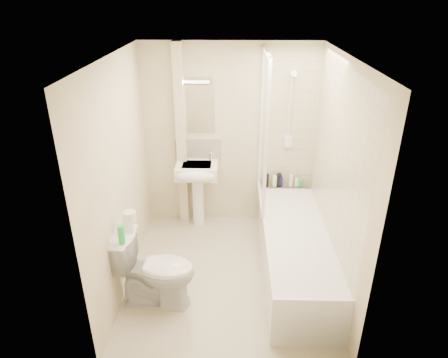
{
  "coord_description": "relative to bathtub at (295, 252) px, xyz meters",
  "views": [
    {
      "loc": [
        0.05,
        -3.63,
        2.95
      ],
      "look_at": [
        -0.05,
        0.2,
        1.11
      ],
      "focal_mm": 32.0,
      "sensor_mm": 36.0,
      "label": 1
    }
  ],
  "objects": [
    {
      "name": "shower_screen",
      "position": [
        -0.35,
        0.75,
        1.16
      ],
      "size": [
        0.04,
        0.92,
        1.8
      ],
      "color": "white",
      "rests_on": "bathtub"
    },
    {
      "name": "splashback",
      "position": [
        -1.17,
        1.2,
        0.74
      ],
      "size": [
        0.6,
        0.02,
        0.3
      ],
      "primitive_type": "cube",
      "color": "beige",
      "rests_on": "wall_back"
    },
    {
      "name": "green_bottle",
      "position": [
        -1.72,
        -0.62,
        0.61
      ],
      "size": [
        0.06,
        0.06,
        0.18
      ],
      "primitive_type": "cylinder",
      "color": "#2ACA52",
      "rests_on": "toilet"
    },
    {
      "name": "toilet_roll_upper",
      "position": [
        -1.69,
        -0.38,
        0.67
      ],
      "size": [
        0.12,
        0.12,
        0.09
      ],
      "primitive_type": "cylinder",
      "color": "white",
      "rests_on": "toilet_roll_lower"
    },
    {
      "name": "wall_right",
      "position": [
        0.35,
        -0.04,
        0.91
      ],
      "size": [
        0.02,
        2.5,
        2.4
      ],
      "primitive_type": "cube",
      "color": "beige",
      "rests_on": "ground"
    },
    {
      "name": "floor",
      "position": [
        -0.75,
        -0.04,
        -0.29
      ],
      "size": [
        2.5,
        2.5,
        0.0
      ],
      "primitive_type": "plane",
      "color": "beige",
      "rests_on": "ground"
    },
    {
      "name": "pipe_boxing",
      "position": [
        -1.37,
        1.15,
        0.91
      ],
      "size": [
        0.12,
        0.12,
        2.4
      ],
      "primitive_type": "cube",
      "color": "beige",
      "rests_on": "ground"
    },
    {
      "name": "bathtub",
      "position": [
        0.0,
        0.0,
        0.0
      ],
      "size": [
        0.7,
        2.1,
        0.55
      ],
      "color": "white",
      "rests_on": "ground"
    },
    {
      "name": "toilet_roll_lower",
      "position": [
        -1.72,
        -0.4,
        0.57
      ],
      "size": [
        0.12,
        0.12,
        0.1
      ],
      "primitive_type": "cylinder",
      "color": "white",
      "rests_on": "toilet"
    },
    {
      "name": "wall_back",
      "position": [
        -0.75,
        1.21,
        0.91
      ],
      "size": [
        2.2,
        0.02,
        2.4
      ],
      "primitive_type": "cube",
      "color": "beige",
      "rests_on": "ground"
    },
    {
      "name": "tile_back",
      "position": [
        0.0,
        1.19,
        1.14
      ],
      "size": [
        0.7,
        0.01,
        1.75
      ],
      "primitive_type": "cube",
      "color": "beige",
      "rests_on": "wall_back"
    },
    {
      "name": "toilet",
      "position": [
        -1.47,
        -0.49,
        0.12
      ],
      "size": [
        0.6,
        0.88,
        0.81
      ],
      "primitive_type": "imported",
      "rotation": [
        0.0,
        0.0,
        1.48
      ],
      "color": "white",
      "rests_on": "ground"
    },
    {
      "name": "bottle_white_b",
      "position": [
        0.15,
        1.12,
        0.32
      ],
      "size": [
        0.05,
        0.05,
        0.12
      ],
      "primitive_type": "cylinder",
      "color": "white",
      "rests_on": "bathtub"
    },
    {
      "name": "tile_right",
      "position": [
        0.34,
        0.0,
        1.14
      ],
      "size": [
        0.01,
        2.1,
        1.75
      ],
      "primitive_type": "cube",
      "color": "beige",
      "rests_on": "wall_right"
    },
    {
      "name": "ceiling",
      "position": [
        -0.75,
        -0.04,
        2.11
      ],
      "size": [
        2.2,
        2.5,
        0.02
      ],
      "primitive_type": "cube",
      "color": "white",
      "rests_on": "wall_back"
    },
    {
      "name": "mirror",
      "position": [
        -1.17,
        1.19,
        1.29
      ],
      "size": [
        0.46,
        0.01,
        0.6
      ],
      "primitive_type": "cube",
      "color": "white",
      "rests_on": "wall_back"
    },
    {
      "name": "strip_light",
      "position": [
        -1.17,
        1.17,
        1.66
      ],
      "size": [
        0.42,
        0.07,
        0.07
      ],
      "primitive_type": "cube",
      "color": "silver",
      "rests_on": "wall_back"
    },
    {
      "name": "bottle_green",
      "position": [
        0.19,
        1.12,
        0.31
      ],
      "size": [
        0.07,
        0.07,
        0.1
      ],
      "primitive_type": "cylinder",
      "color": "green",
      "rests_on": "bathtub"
    },
    {
      "name": "shower_fixture",
      "position": [
        -0.0,
        1.15,
        1.26
      ],
      "size": [
        0.1,
        0.16,
        0.99
      ],
      "color": "white",
      "rests_on": "wall_back"
    },
    {
      "name": "bottle_cream",
      "position": [
        0.07,
        1.12,
        0.35
      ],
      "size": [
        0.05,
        0.05,
        0.17
      ],
      "primitive_type": "cylinder",
      "color": "beige",
      "rests_on": "bathtub"
    },
    {
      "name": "bottle_white_a",
      "position": [
        -0.14,
        1.12,
        0.34
      ],
      "size": [
        0.06,
        0.06,
        0.15
      ],
      "primitive_type": "cylinder",
      "color": "white",
      "rests_on": "bathtub"
    },
    {
      "name": "pedestal_sink",
      "position": [
        -1.17,
        0.97,
        0.44
      ],
      "size": [
        0.54,
        0.49,
        1.03
      ],
      "color": "white",
      "rests_on": "ground"
    },
    {
      "name": "bottle_black_b",
      "position": [
        -0.09,
        1.12,
        0.35
      ],
      "size": [
        0.07,
        0.07,
        0.18
      ],
      "primitive_type": "cylinder",
      "color": "black",
      "rests_on": "bathtub"
    },
    {
      "name": "wall_left",
      "position": [
        -1.85,
        -0.04,
        0.91
      ],
      "size": [
        0.02,
        2.5,
        2.4
      ],
      "primitive_type": "cube",
      "color": "beige",
      "rests_on": "ground"
    },
    {
      "name": "bottle_blue",
      "position": [
        -0.07,
        1.12,
        0.33
      ],
      "size": [
        0.06,
        0.06,
        0.14
      ],
      "primitive_type": "cylinder",
      "color": "#141356",
      "rests_on": "bathtub"
    },
    {
      "name": "bottle_black_a",
      "position": [
        -0.25,
        1.12,
        0.35
      ],
      "size": [
        0.06,
        0.06,
        0.17
      ],
      "primitive_type": "cylinder",
      "color": "black",
      "rests_on": "bathtub"
    }
  ]
}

